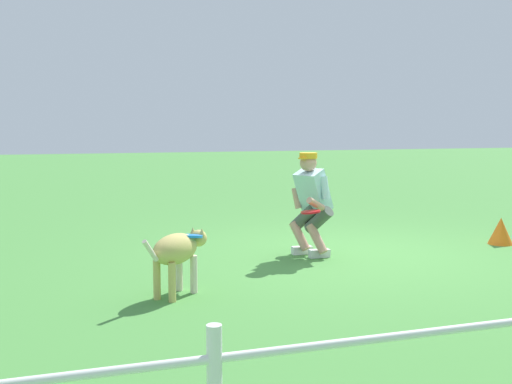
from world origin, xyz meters
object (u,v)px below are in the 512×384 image
at_px(frisbee_held, 311,212).
at_px(training_cone, 501,231).
at_px(person, 311,201).
at_px(frisbee_flying, 190,236).
at_px(dog, 178,251).

height_order(frisbee_held, training_cone, frisbee_held).
bearing_deg(person, frisbee_flying, 5.47).
height_order(frisbee_flying, training_cone, frisbee_flying).
xyz_separation_m(dog, frisbee_held, (-1.76, -0.90, 0.18)).
bearing_deg(dog, person, -9.87).
bearing_deg(training_cone, frisbee_held, 4.33).
xyz_separation_m(frisbee_held, training_cone, (-2.94, -0.22, -0.43)).
height_order(dog, frisbee_flying, dog).
relative_size(person, frisbee_held, 5.55).
xyz_separation_m(dog, frisbee_flying, (-0.13, -0.09, 0.12)).
bearing_deg(frisbee_flying, dog, 33.64).
distance_m(dog, frisbee_held, 1.99).
relative_size(person, training_cone, 3.50).
xyz_separation_m(frisbee_flying, training_cone, (-4.57, -1.03, -0.37)).
bearing_deg(frisbee_held, person, -114.12).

